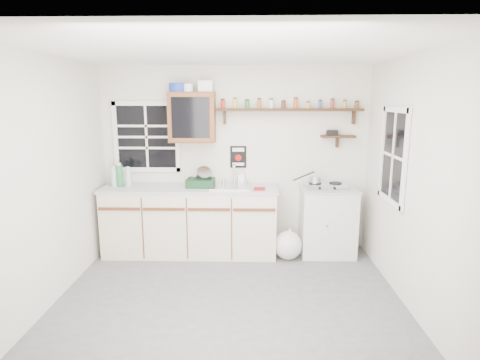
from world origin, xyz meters
name	(u,v)px	position (x,y,z in m)	size (l,w,h in m)	color
room	(228,183)	(0.00, 0.00, 1.25)	(3.64, 3.24, 2.54)	#505052
main_cabinet	(190,220)	(-0.58, 1.30, 0.46)	(2.31, 0.63, 0.92)	beige
right_cabinet	(327,221)	(1.25, 1.32, 0.46)	(0.73, 0.57, 0.91)	#B8B7B1
sink	(230,186)	(-0.05, 1.30, 0.93)	(0.52, 0.44, 0.29)	#BABABF
upper_cabinet	(192,117)	(-0.55, 1.44, 1.82)	(0.60, 0.32, 0.65)	#5C2F17
upper_cabinet_clutter	(188,87)	(-0.59, 1.44, 2.21)	(0.56, 0.24, 0.14)	#1932A5
spice_shelf	(289,109)	(0.71, 1.51, 1.93)	(1.91, 0.18, 0.35)	black
secondary_shelf	(336,136)	(1.36, 1.52, 1.58)	(0.45, 0.16, 0.24)	black
warning_sign	(238,157)	(0.05, 1.59, 1.28)	(0.22, 0.02, 0.30)	black
window_back	(147,137)	(-1.20, 1.59, 1.55)	(0.93, 0.03, 0.98)	black
window_right	(394,156)	(1.79, 0.55, 1.45)	(0.03, 0.78, 1.08)	black
water_bottles	(120,176)	(-1.51, 1.31, 1.05)	(0.26, 0.10, 0.32)	#A5BBC2
dish_rack	(202,180)	(-0.43, 1.31, 1.01)	(0.37, 0.28, 0.27)	#10321A
soap_bottle	(242,177)	(0.10, 1.52, 1.02)	(0.09, 0.09, 0.20)	silver
rag	(259,189)	(0.33, 1.16, 0.93)	(0.15, 0.12, 0.02)	maroon
hotplate	(325,186)	(1.20, 1.30, 0.95)	(0.55, 0.31, 0.08)	#BABABF
saucepan	(315,180)	(1.06, 1.31, 1.02)	(0.35, 0.18, 0.15)	#BABABF
trash_bag	(288,245)	(0.71, 1.12, 0.19)	(0.39, 0.36, 0.45)	silver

